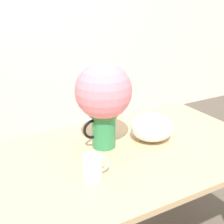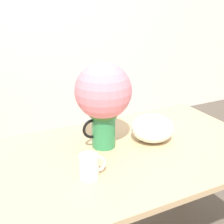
# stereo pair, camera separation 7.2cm
# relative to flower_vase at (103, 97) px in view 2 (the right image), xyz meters

# --- Properties ---
(wall_back) EXTENTS (8.00, 0.05, 2.60)m
(wall_back) POSITION_rel_flower_vase_xyz_m (0.06, 1.98, 0.23)
(wall_back) COLOR silver
(wall_back) RESTS_ON ground_plane
(table) EXTENTS (1.42, 0.89, 0.80)m
(table) POSITION_rel_flower_vase_xyz_m (0.10, -0.11, -0.38)
(table) COLOR tan
(table) RESTS_ON ground_plane
(flower_vase) EXTENTS (0.29, 0.29, 0.45)m
(flower_vase) POSITION_rel_flower_vase_xyz_m (0.00, 0.00, 0.00)
(flower_vase) COLOR #2D844C
(flower_vase) RESTS_ON table
(coffee_mug) EXTENTS (0.13, 0.09, 0.11)m
(coffee_mug) POSITION_rel_flower_vase_xyz_m (-0.18, -0.24, -0.22)
(coffee_mug) COLOR white
(coffee_mug) RESTS_ON table
(white_bowl) EXTENTS (0.23, 0.23, 0.15)m
(white_bowl) POSITION_rel_flower_vase_xyz_m (0.27, -0.06, -0.20)
(white_bowl) COLOR white
(white_bowl) RESTS_ON table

